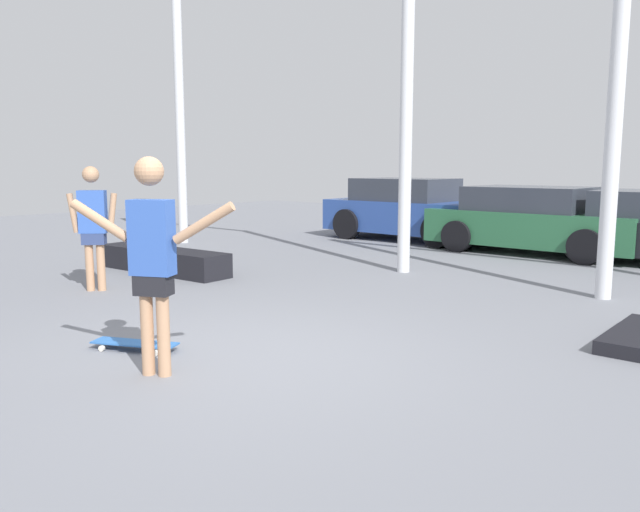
# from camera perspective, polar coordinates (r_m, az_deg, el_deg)

# --- Properties ---
(ground_plane) EXTENTS (36.00, 36.00, 0.00)m
(ground_plane) POSITION_cam_1_polar(r_m,az_deg,el_deg) (5.64, -6.79, -9.39)
(ground_plane) COLOR slate
(skateboarder) EXTENTS (1.30, 0.73, 1.78)m
(skateboarder) POSITION_cam_1_polar(r_m,az_deg,el_deg) (5.15, -15.09, 0.41)
(skateboarder) COLOR tan
(skateboarder) RESTS_ON ground_plane
(skateboard) EXTENTS (0.83, 0.55, 0.08)m
(skateboard) POSITION_cam_1_polar(r_m,az_deg,el_deg) (6.11, -16.58, -7.68)
(skateboard) COLOR #2D66B2
(skateboard) RESTS_ON ground_plane
(grind_box) EXTENTS (2.64, 0.77, 0.38)m
(grind_box) POSITION_cam_1_polar(r_m,az_deg,el_deg) (10.38, -14.20, -0.39)
(grind_box) COLOR black
(grind_box) RESTS_ON ground_plane
(canopy_support_left) EXTENTS (6.06, 0.20, 6.28)m
(canopy_support_left) POSITION_cam_1_polar(r_m,az_deg,el_deg) (12.11, -4.23, 18.41)
(canopy_support_left) COLOR silver
(canopy_support_left) RESTS_ON ground_plane
(parked_car_blue) EXTENTS (3.91, 1.85, 1.41)m
(parked_car_blue) POSITION_cam_1_polar(r_m,az_deg,el_deg) (14.56, 8.12, 4.18)
(parked_car_blue) COLOR #284793
(parked_car_blue) RESTS_ON ground_plane
(parked_car_green) EXTENTS (4.03, 1.96, 1.30)m
(parked_car_green) POSITION_cam_1_polar(r_m,az_deg,el_deg) (12.96, 19.02, 3.07)
(parked_car_green) COLOR #28603D
(parked_car_green) RESTS_ON ground_plane
(bystander) EXTENTS (0.52, 0.54, 1.70)m
(bystander) POSITION_cam_1_polar(r_m,az_deg,el_deg) (9.00, -20.04, 2.98)
(bystander) COLOR tan
(bystander) RESTS_ON ground_plane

